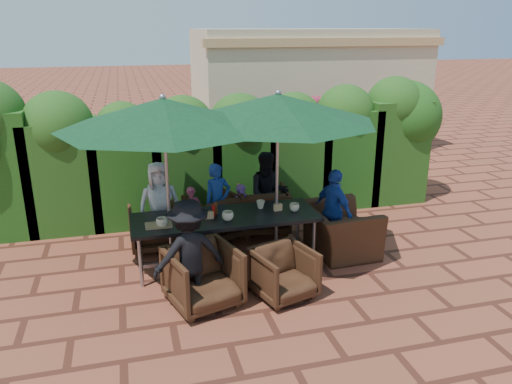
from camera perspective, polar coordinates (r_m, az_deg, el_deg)
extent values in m
plane|color=brown|center=(7.13, -1.42, -8.84)|extent=(80.00, 80.00, 0.00)
cube|color=black|center=(6.99, -3.54, -2.92)|extent=(2.60, 0.90, 0.05)
cube|color=gray|center=(7.23, -3.44, -7.39)|extent=(2.40, 0.05, 0.05)
cylinder|color=gray|center=(6.71, -13.04, -7.85)|extent=(0.05, 0.05, 0.70)
cylinder|color=gray|center=(7.34, -13.28, -5.49)|extent=(0.05, 0.05, 0.70)
cylinder|color=gray|center=(7.14, 6.61, -5.80)|extent=(0.05, 0.05, 0.70)
cylinder|color=gray|center=(7.74, 4.74, -3.76)|extent=(0.05, 0.05, 0.70)
cylinder|color=gray|center=(7.19, -9.53, -8.74)|extent=(0.44, 0.44, 0.03)
cylinder|color=gray|center=(6.73, -10.05, 0.28)|extent=(0.04, 0.04, 2.40)
cone|color=black|center=(6.49, -10.56, 8.86)|extent=(2.73, 2.73, 0.38)
sphere|color=gray|center=(6.47, -10.66, 10.61)|extent=(0.08, 0.08, 0.08)
cylinder|color=gray|center=(7.48, 2.29, -7.35)|extent=(0.44, 0.44, 0.03)
cylinder|color=gray|center=(7.05, 2.41, 1.37)|extent=(0.04, 0.04, 2.40)
cone|color=black|center=(6.82, 2.53, 9.59)|extent=(2.74, 2.74, 0.38)
sphere|color=gray|center=(6.79, 2.55, 11.26)|extent=(0.08, 0.08, 0.08)
imported|color=black|center=(7.80, -11.61, -3.79)|extent=(0.73, 0.69, 0.73)
imported|color=black|center=(8.01, -4.78, -2.60)|extent=(0.98, 0.96, 0.80)
imported|color=black|center=(8.25, 0.86, -1.79)|extent=(0.90, 0.85, 0.83)
imported|color=black|center=(6.16, -6.07, -9.31)|extent=(0.98, 0.94, 0.82)
imported|color=black|center=(6.33, 3.21, -8.99)|extent=(0.85, 0.82, 0.71)
imported|color=black|center=(7.56, 9.51, -3.44)|extent=(0.76, 1.13, 0.97)
imported|color=silver|center=(7.76, -10.95, -1.44)|extent=(0.70, 0.46, 1.34)
imported|color=#1E43A3|center=(7.97, -4.39, -1.07)|extent=(0.52, 0.47, 1.23)
imported|color=black|center=(8.07, 1.41, -0.19)|extent=(0.71, 0.50, 1.38)
imported|color=black|center=(6.06, -7.64, -7.00)|extent=(0.92, 0.54, 1.36)
imported|color=#1E43A3|center=(7.52, 8.87, -2.20)|extent=(0.60, 0.84, 1.29)
imported|color=#E24F74|center=(8.04, -7.32, -2.40)|extent=(0.35, 0.31, 0.86)
imported|color=#814AA2|center=(8.07, -1.60, -2.10)|extent=(0.38, 0.34, 0.87)
imported|color=#319127|center=(11.25, 2.24, 5.66)|extent=(1.52, 1.20, 1.57)
imported|color=#E24F74|center=(11.72, 6.52, 6.59)|extent=(0.90, 0.60, 1.77)
imported|color=#9B9AA3|center=(11.59, 8.68, 6.17)|extent=(1.14, 0.64, 1.70)
imported|color=beige|center=(6.70, -10.70, -3.41)|extent=(0.15, 0.15, 0.12)
imported|color=beige|center=(6.94, -8.07, -2.47)|extent=(0.13, 0.13, 0.13)
imported|color=beige|center=(6.80, -3.25, -2.75)|extent=(0.16, 0.16, 0.13)
imported|color=beige|center=(7.23, 0.53, -1.43)|extent=(0.12, 0.12, 0.12)
imported|color=beige|center=(7.15, 4.40, -1.75)|extent=(0.14, 0.14, 0.11)
cylinder|color=#B20C0A|center=(6.93, -4.88, -2.16)|extent=(0.04, 0.04, 0.17)
cylinder|color=#4C230C|center=(7.03, -4.59, -1.86)|extent=(0.04, 0.04, 0.17)
cube|color=#A27A4E|center=(6.75, -11.07, -3.73)|extent=(0.35, 0.25, 0.02)
cube|color=tan|center=(6.88, -5.38, -2.64)|extent=(0.12, 0.06, 0.10)
cube|color=tan|center=(7.15, 2.51, -1.75)|extent=(0.12, 0.06, 0.10)
cube|color=#1C3C10|center=(8.85, -21.09, 1.78)|extent=(1.15, 0.95, 1.83)
sphere|color=#1C3C10|center=(8.67, -21.70, 6.96)|extent=(1.15, 1.15, 1.15)
cube|color=#1C3C10|center=(8.80, -14.59, 2.06)|extent=(1.15, 0.95, 1.75)
sphere|color=#1C3C10|center=(8.62, -15.01, 7.02)|extent=(0.90, 0.90, 0.90)
cube|color=#1C3C10|center=(8.85, -8.12, 2.49)|extent=(1.15, 0.95, 1.72)
sphere|color=#1C3C10|center=(8.68, -8.34, 7.32)|extent=(1.09, 1.09, 1.09)
cube|color=#1C3C10|center=(9.02, -1.80, 2.93)|extent=(1.15, 0.95, 1.71)
sphere|color=#1C3C10|center=(8.85, -1.85, 7.66)|extent=(1.12, 1.12, 1.12)
cube|color=#1C3C10|center=(9.28, 4.23, 3.40)|extent=(1.15, 0.95, 1.73)
sphere|color=#1C3C10|center=(9.12, 4.34, 8.06)|extent=(1.06, 1.06, 1.06)
cube|color=#1C3C10|center=(9.64, 9.88, 4.02)|extent=(1.15, 0.95, 1.82)
sphere|color=#1C3C10|center=(9.47, 10.15, 8.78)|extent=(1.09, 1.09, 1.09)
cube|color=#1C3C10|center=(10.08, 15.10, 4.66)|extent=(1.15, 0.95, 1.95)
sphere|color=#1C3C10|center=(9.91, 15.53, 9.59)|extent=(1.07, 1.07, 1.07)
sphere|color=#1C3C10|center=(10.19, 16.60, 8.26)|extent=(1.40, 1.40, 1.40)
cube|color=beige|center=(14.17, 5.83, 11.58)|extent=(6.00, 3.00, 3.20)
cube|color=tan|center=(12.73, 8.40, 16.59)|extent=(6.20, 0.25, 0.20)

